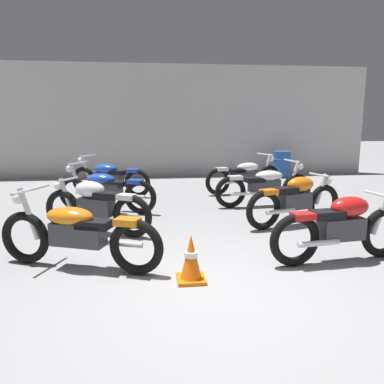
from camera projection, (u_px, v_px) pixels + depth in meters
The scene contains 12 objects.
ground_plane at pixel (225, 293), 3.95m from camera, with size 60.00×60.00×0.00m, color gray.
back_wall at pixel (170, 121), 12.30m from camera, with size 13.33×0.24×3.60m, color #BCBAB7.
motorcycle_left_row_0 at pixel (77, 233), 4.54m from camera, with size 2.06×0.99×0.97m.
motorcycle_left_row_1 at pixel (96, 205), 6.01m from camera, with size 1.81×0.99×0.88m.
motorcycle_left_row_2 at pixel (105, 189), 7.49m from camera, with size 2.03×1.05×0.97m.
motorcycle_left_row_3 at pixel (109, 177), 9.17m from camera, with size 2.00×1.10×0.97m.
motorcycle_right_row_0 at pixel (342, 227), 4.77m from camera, with size 1.97×0.56×0.88m.
motorcycle_right_row_1 at pixel (296, 199), 6.47m from camera, with size 1.91×0.75×0.88m.
motorcycle_right_row_2 at pixel (265, 185), 7.96m from camera, with size 2.17×0.68×0.97m.
motorcycle_right_row_3 at pixel (245, 175), 9.49m from camera, with size 2.11×0.89×0.97m.
oil_drum at pixel (281, 164), 12.19m from camera, with size 0.59×0.59×0.85m.
traffic_cone at pixel (191, 259), 4.21m from camera, with size 0.32×0.32×0.54m.
Camera 1 is at (-0.80, -3.62, 1.77)m, focal length 35.18 mm.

